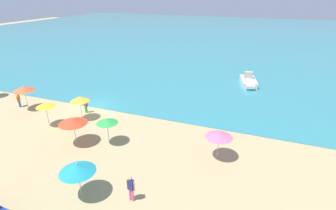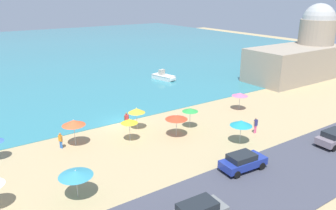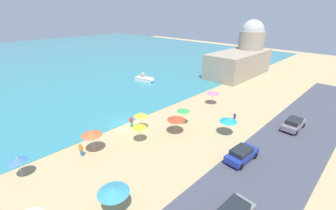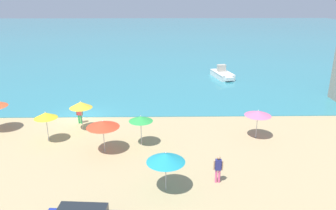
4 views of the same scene
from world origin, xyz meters
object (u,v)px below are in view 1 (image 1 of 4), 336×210
(beach_umbrella_0, at_px, (24,88))
(beach_umbrella_11, at_px, (77,168))
(bather_3, at_px, (131,187))
(skiff_nearshore, at_px, (248,81))
(bather_0, at_px, (19,99))
(beach_umbrella_1, at_px, (219,135))
(beach_umbrella_3, at_px, (80,99))
(beach_umbrella_5, at_px, (73,121))
(beach_umbrella_9, at_px, (45,105))
(bather_2, at_px, (86,105))
(beach_umbrella_6, at_px, (107,121))

(beach_umbrella_0, height_order, beach_umbrella_11, beach_umbrella_0)
(bather_3, xyz_separation_m, skiff_nearshore, (4.55, 24.44, -0.48))
(bather_0, height_order, skiff_nearshore, skiff_nearshore)
(beach_umbrella_1, xyz_separation_m, beach_umbrella_11, (-7.07, -6.99, 0.08))
(beach_umbrella_3, distance_m, beach_umbrella_5, 4.63)
(beach_umbrella_9, distance_m, bather_2, 4.11)
(beach_umbrella_6, bearing_deg, beach_umbrella_5, -158.56)
(beach_umbrella_0, bearing_deg, beach_umbrella_3, 1.05)
(beach_umbrella_6, relative_size, bather_2, 1.45)
(bather_0, xyz_separation_m, bather_3, (18.07, -7.99, 0.10))
(beach_umbrella_1, relative_size, bather_3, 1.30)
(beach_umbrella_5, distance_m, beach_umbrella_9, 4.80)
(beach_umbrella_0, bearing_deg, skiff_nearshore, 37.95)
(beach_umbrella_1, bearing_deg, bather_0, 175.37)
(bather_2, height_order, bather_3, bather_3)
(beach_umbrella_5, xyz_separation_m, beach_umbrella_6, (2.55, 1.00, -0.02))
(beach_umbrella_0, distance_m, beach_umbrella_3, 6.92)
(bather_0, distance_m, skiff_nearshore, 27.98)
(beach_umbrella_0, distance_m, beach_umbrella_9, 5.31)
(beach_umbrella_3, relative_size, skiff_nearshore, 0.53)
(bather_3, distance_m, skiff_nearshore, 24.87)
(beach_umbrella_5, height_order, skiff_nearshore, beach_umbrella_5)
(beach_umbrella_9, xyz_separation_m, bather_2, (1.51, 3.62, -1.24))
(beach_umbrella_3, relative_size, beach_umbrella_9, 1.02)
(beach_umbrella_3, distance_m, bather_2, 1.94)
(beach_umbrella_9, bearing_deg, beach_umbrella_5, -20.66)
(beach_umbrella_3, bearing_deg, bather_0, 179.94)
(beach_umbrella_9, relative_size, beach_umbrella_11, 0.99)
(beach_umbrella_1, height_order, skiff_nearshore, beach_umbrella_1)
(beach_umbrella_6, distance_m, bather_0, 13.63)
(beach_umbrella_3, relative_size, bather_0, 1.56)
(bather_0, distance_m, bather_3, 19.76)
(beach_umbrella_11, bearing_deg, bather_0, 149.66)
(beach_umbrella_0, xyz_separation_m, bather_0, (-1.35, 0.13, -1.48))
(beach_umbrella_6, xyz_separation_m, bather_3, (4.82, -5.04, -1.11))
(beach_umbrella_9, distance_m, bather_3, 13.22)
(skiff_nearshore, bearing_deg, beach_umbrella_5, -120.30)
(beach_umbrella_0, height_order, beach_umbrella_3, beach_umbrella_0)
(beach_umbrella_1, relative_size, skiff_nearshore, 0.49)
(beach_umbrella_5, distance_m, bather_0, 11.47)
(beach_umbrella_5, xyz_separation_m, skiff_nearshore, (11.92, 20.40, -1.60))
(beach_umbrella_1, relative_size, beach_umbrella_9, 0.94)
(beach_umbrella_1, bearing_deg, bather_2, 167.59)
(beach_umbrella_6, xyz_separation_m, bather_0, (-13.25, 2.94, -1.21))
(beach_umbrella_1, bearing_deg, beach_umbrella_9, -178.32)
(bather_2, bearing_deg, bather_0, -169.96)
(beach_umbrella_9, distance_m, beach_umbrella_11, 10.93)
(beach_umbrella_0, xyz_separation_m, beach_umbrella_6, (11.90, -2.81, -0.27))
(beach_umbrella_0, xyz_separation_m, beach_umbrella_9, (4.87, -2.12, -0.22))
(beach_umbrella_5, distance_m, bather_3, 8.48)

